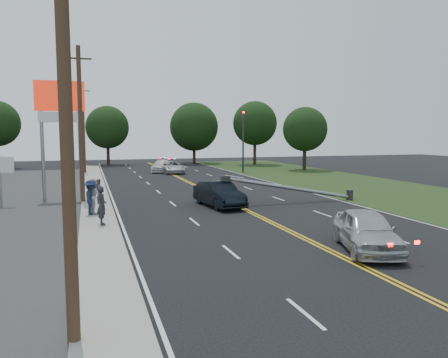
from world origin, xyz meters
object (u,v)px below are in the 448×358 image
object	(u,v)px
crashed_sedan	(219,194)
utility_pole_mid	(81,124)
small_sign	(0,169)
emergency_b	(163,166)
utility_pole_near	(65,105)
emergency_a	(172,167)
bystander_a	(102,205)
bystander_c	(91,197)
utility_pole_far	(84,128)
bystander_b	(94,196)
waiting_sedan	(366,230)
pylon_sign	(60,111)
traffic_signal	(243,136)
fallen_streetlight	(298,189)
bystander_d	(99,191)

from	to	relation	value
crashed_sedan	utility_pole_mid	bearing A→B (deg)	145.98
small_sign	emergency_b	distance (m)	25.44
utility_pole_near	emergency_a	world-z (taller)	utility_pole_near
utility_pole_mid	bystander_a	bearing A→B (deg)	-83.09
utility_pole_mid	emergency_b	xyz separation A→B (m)	(8.72, 21.49, -4.36)
bystander_c	emergency_a	bearing A→B (deg)	-14.69
utility_pole_near	utility_pole_far	distance (m)	42.00
utility_pole_mid	bystander_b	world-z (taller)	utility_pole_mid
utility_pole_far	waiting_sedan	size ratio (longest dim) A/B	2.16
emergency_b	bystander_b	distance (m)	27.36
emergency_a	utility_pole_near	bearing A→B (deg)	-106.02
pylon_sign	bystander_a	bearing A→B (deg)	-77.17
utility_pole_mid	waiting_sedan	distance (m)	19.12
utility_pole_mid	bystander_a	size ratio (longest dim) A/B	5.30
small_sign	traffic_signal	size ratio (longest dim) A/B	0.44
crashed_sedan	bystander_c	size ratio (longest dim) A/B	2.50
emergency_a	utility_pole_mid	bearing A→B (deg)	-118.48
fallen_streetlight	utility_pole_near	distance (m)	21.27
emergency_a	bystander_a	xyz separation A→B (m)	(-8.49, -27.36, 0.39)
pylon_sign	bystander_c	bearing A→B (deg)	-75.94
emergency_b	bystander_b	bearing A→B (deg)	-87.83
bystander_c	bystander_d	world-z (taller)	bystander_c
pylon_sign	small_sign	size ratio (longest dim) A/B	2.58
bystander_a	bystander_b	size ratio (longest dim) A/B	0.98
traffic_signal	bystander_c	distance (m)	28.83
fallen_streetlight	emergency_a	size ratio (longest dim) A/B	1.94
pylon_sign	bystander_d	size ratio (longest dim) A/B	5.12
traffic_signal	bystander_b	size ratio (longest dim) A/B	3.68
pylon_sign	emergency_b	xyz separation A→B (m)	(10.02, 19.49, -5.27)
bystander_b	bystander_c	bearing A→B (deg)	136.13
utility_pole_mid	crashed_sedan	bearing A→B (deg)	-25.98
emergency_a	bystander_b	world-z (taller)	bystander_b
utility_pole_mid	emergency_a	bearing A→B (deg)	64.07
utility_pole_mid	bystander_c	size ratio (longest dim) A/B	5.28
bystander_b	fallen_streetlight	bearing A→B (deg)	-106.68
small_sign	crashed_sedan	distance (m)	13.52
fallen_streetlight	utility_pole_far	distance (m)	29.54
utility_pole_near	crashed_sedan	bearing A→B (deg)	63.42
bystander_b	utility_pole_far	bearing A→B (deg)	-18.22
traffic_signal	bystander_b	world-z (taller)	traffic_signal
small_sign	fallen_streetlight	world-z (taller)	small_sign
crashed_sedan	bystander_a	distance (m)	8.14
bystander_a	emergency_a	bearing A→B (deg)	-25.01
utility_pole_far	emergency_b	xyz separation A→B (m)	(8.72, -0.51, -4.36)
bystander_c	emergency_b	bearing A→B (deg)	-11.82
fallen_streetlight	utility_pole_near	world-z (taller)	utility_pole_near
emergency_b	bystander_d	xyz separation A→B (m)	(-7.75, -22.77, 0.18)
bystander_a	bystander_b	xyz separation A→B (m)	(-0.31, 3.27, 0.01)
crashed_sedan	bystander_c	distance (m)	7.67
pylon_sign	bystander_c	size ratio (longest dim) A/B	4.22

